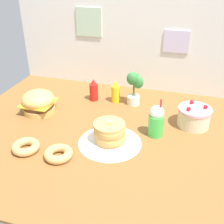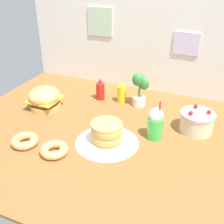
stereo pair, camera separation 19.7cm
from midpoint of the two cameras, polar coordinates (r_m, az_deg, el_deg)
ground_plane at (r=2.01m, az=1.28°, el=-4.61°), size 2.23×1.73×0.02m
back_wall at (r=2.57m, az=8.71°, el=14.16°), size 2.23×0.04×0.91m
doily_mat at (r=1.90m, az=1.96°, el=-6.33°), size 0.43×0.43×0.00m
burger at (r=2.33m, az=-11.34°, el=2.68°), size 0.26×0.26×0.19m
pancake_stack at (r=1.86m, az=1.99°, el=-4.60°), size 0.33×0.33×0.17m
layer_cake at (r=2.11m, az=19.56°, el=-1.94°), size 0.24×0.24×0.18m
ketchup_bottle at (r=2.44m, az=-0.10°, el=4.55°), size 0.07×0.07×0.20m
mustard_bottle at (r=2.40m, az=4.33°, el=3.96°), size 0.07×0.07×0.20m
cream_soda_cup at (r=1.93m, az=11.80°, el=-2.41°), size 0.11×0.11×0.29m
donut_pink_glaze at (r=1.93m, az=-14.69°, el=-5.80°), size 0.18×0.18×0.05m
donut_chocolate at (r=1.81m, az=-8.75°, el=-7.74°), size 0.18×0.18×0.05m
potted_plant at (r=2.32m, az=8.16°, el=4.79°), size 0.13×0.12×0.30m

